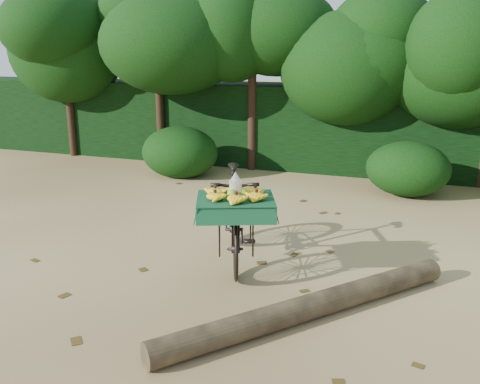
% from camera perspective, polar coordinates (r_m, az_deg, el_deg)
% --- Properties ---
extents(ground, '(80.00, 80.00, 0.00)m').
position_cam_1_polar(ground, '(5.83, 0.93, -9.96)').
color(ground, '#D5BB71').
rests_on(ground, ground).
extents(vendor_bicycle, '(1.36, 2.03, 1.17)m').
position_cam_1_polar(vendor_bicycle, '(6.16, -0.65, -2.54)').
color(vendor_bicycle, black).
rests_on(vendor_bicycle, ground).
extents(fallen_log, '(2.36, 2.77, 0.25)m').
position_cam_1_polar(fallen_log, '(5.09, 8.13, -12.56)').
color(fallen_log, brown).
rests_on(fallen_log, ground).
extents(hedge_backdrop, '(26.00, 1.80, 1.80)m').
position_cam_1_polar(hedge_backdrop, '(11.52, 11.40, 7.14)').
color(hedge_backdrop, black).
rests_on(hedge_backdrop, ground).
extents(tree_row, '(14.50, 2.00, 4.00)m').
position_cam_1_polar(tree_row, '(10.75, 7.52, 12.64)').
color(tree_row, black).
rests_on(tree_row, ground).
extents(bush_clumps, '(8.80, 1.70, 0.90)m').
position_cam_1_polar(bush_clumps, '(9.58, 12.32, 2.71)').
color(bush_clumps, black).
rests_on(bush_clumps, ground).
extents(leaf_litter, '(7.00, 7.30, 0.01)m').
position_cam_1_polar(leaf_litter, '(6.39, 2.87, -7.56)').
color(leaf_litter, '#493613').
rests_on(leaf_litter, ground).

